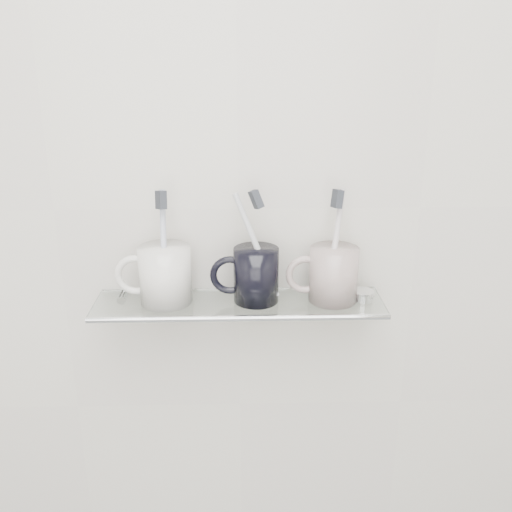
{
  "coord_description": "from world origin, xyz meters",
  "views": [
    {
      "loc": [
        0.01,
        0.14,
        1.51
      ],
      "look_at": [
        0.03,
        1.04,
        1.18
      ],
      "focal_mm": 40.0,
      "sensor_mm": 36.0,
      "label": 1
    }
  ],
  "objects_px": {
    "mug_center": "(256,275)",
    "mug_right": "(334,274)",
    "shelf_glass": "(239,304)",
    "mug_left": "(165,275)"
  },
  "relations": [
    {
      "from": "mug_right",
      "to": "shelf_glass",
      "type": "bearing_deg",
      "value": -159.84
    },
    {
      "from": "mug_center",
      "to": "mug_right",
      "type": "xyz_separation_m",
      "value": [
        0.13,
        0.0,
        -0.0
      ]
    },
    {
      "from": "shelf_glass",
      "to": "mug_center",
      "type": "bearing_deg",
      "value": 9.5
    },
    {
      "from": "mug_left",
      "to": "mug_center",
      "type": "xyz_separation_m",
      "value": [
        0.16,
        0.0,
        -0.0
      ]
    },
    {
      "from": "mug_right",
      "to": "mug_left",
      "type": "bearing_deg",
      "value": -161.6
    },
    {
      "from": "mug_left",
      "to": "mug_right",
      "type": "bearing_deg",
      "value": 7.05
    },
    {
      "from": "shelf_glass",
      "to": "mug_left",
      "type": "height_order",
      "value": "mug_left"
    },
    {
      "from": "shelf_glass",
      "to": "mug_center",
      "type": "relative_size",
      "value": 5.23
    },
    {
      "from": "shelf_glass",
      "to": "mug_right",
      "type": "height_order",
      "value": "mug_right"
    },
    {
      "from": "mug_center",
      "to": "mug_right",
      "type": "height_order",
      "value": "same"
    }
  ]
}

